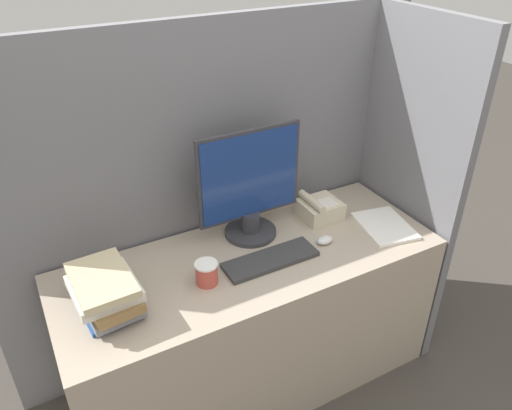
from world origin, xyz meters
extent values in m
cube|color=slate|center=(0.00, 0.66, 0.83)|extent=(2.04, 0.04, 1.66)
cube|color=slate|center=(0.86, 0.34, 0.83)|extent=(0.04, 0.68, 1.66)
cube|color=tan|center=(0.00, 0.31, 0.37)|extent=(1.64, 0.62, 0.73)
cylinder|color=#333338|center=(0.08, 0.47, 0.74)|extent=(0.23, 0.23, 0.02)
cylinder|color=#333338|center=(0.08, 0.47, 0.80)|extent=(0.08, 0.08, 0.09)
cube|color=#333338|center=(0.08, 0.48, 1.03)|extent=(0.48, 0.02, 0.41)
cube|color=navy|center=(0.08, 0.47, 1.03)|extent=(0.45, 0.01, 0.38)
cube|color=#333333|center=(0.06, 0.25, 0.74)|extent=(0.41, 0.13, 0.02)
ellipsoid|color=silver|center=(0.33, 0.25, 0.75)|extent=(0.08, 0.05, 0.03)
cylinder|color=#BF4C3F|center=(-0.23, 0.25, 0.78)|extent=(0.09, 0.09, 0.09)
cylinder|color=white|center=(-0.23, 0.25, 0.82)|extent=(0.09, 0.09, 0.01)
cube|color=#264C8C|center=(-0.61, 0.29, 0.74)|extent=(0.20, 0.24, 0.02)
cube|color=slate|center=(-0.60, 0.29, 0.77)|extent=(0.21, 0.28, 0.04)
cube|color=olive|center=(-0.60, 0.28, 0.81)|extent=(0.20, 0.31, 0.04)
cube|color=silver|center=(-0.61, 0.27, 0.85)|extent=(0.24, 0.25, 0.04)
cube|color=#C6B78C|center=(-0.61, 0.28, 0.88)|extent=(0.21, 0.30, 0.03)
cube|color=beige|center=(0.44, 0.44, 0.78)|extent=(0.18, 0.17, 0.08)
cube|color=white|center=(0.46, 0.42, 0.82)|extent=(0.08, 0.08, 0.00)
cylinder|color=beige|center=(0.39, 0.44, 0.83)|extent=(0.04, 0.18, 0.04)
cube|color=white|center=(0.65, 0.22, 0.74)|extent=(0.26, 0.32, 0.02)
camera|label=1|loc=(-0.79, -1.18, 2.02)|focal=35.00mm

